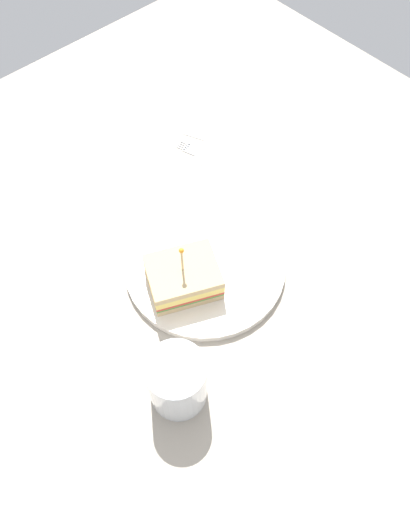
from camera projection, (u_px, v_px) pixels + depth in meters
ground_plane at (205, 271)px, 77.60cm from camera, size 119.61×119.61×2.00cm
plate at (205, 265)px, 76.21cm from camera, size 24.35×24.35×1.29cm
sandwich_half_center at (183, 277)px, 71.78cm from camera, size 12.38×11.42×9.56cm
drink_glass at (177, 383)px, 62.82cm from camera, size 7.50×7.50×9.64cm
napkin at (226, 153)px, 89.21cm from camera, size 11.74×12.20×0.15cm
fork at (202, 153)px, 89.12cm from camera, size 5.25×12.17×0.35cm
knife at (213, 140)px, 90.86cm from camera, size 6.08×11.96×0.35cm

